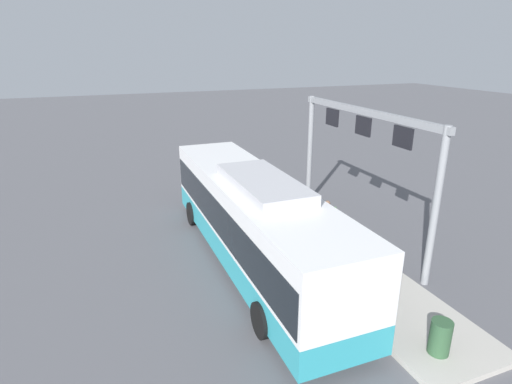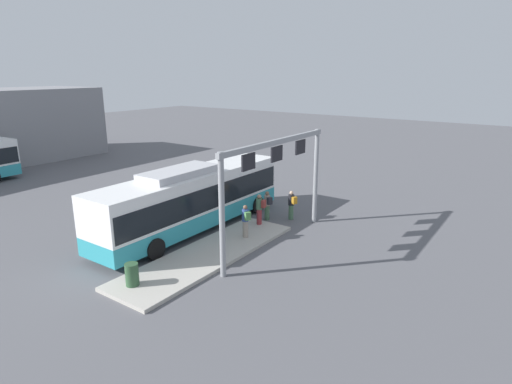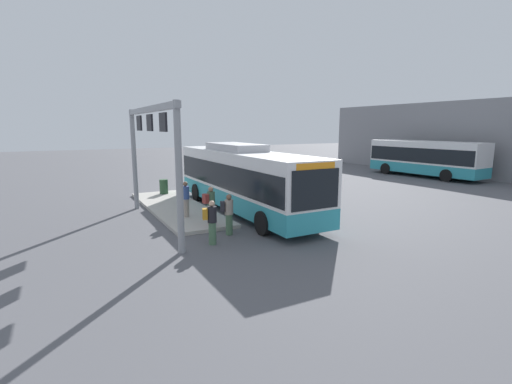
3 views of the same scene
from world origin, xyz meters
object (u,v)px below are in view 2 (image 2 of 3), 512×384
Objects in this scene: person_waiting_mid at (260,208)px; person_waiting_far at (246,220)px; bus_main at (192,197)px; person_waiting_near at (292,204)px; person_boarding at (267,205)px; trash_bin at (132,274)px.

person_waiting_mid is 2.01m from person_waiting_far.
bus_main reaches higher than person_waiting_near.
person_boarding is at bearing 55.78° from person_waiting_near.
person_waiting_mid is (-1.19, -0.30, 0.16)m from person_boarding.
person_boarding and person_waiting_near have the same top height.
person_boarding is at bearing 0.77° from trash_bin.
bus_main is 6.77m from trash_bin.
person_waiting_mid reaches higher than person_boarding.
bus_main is 7.20× the size of person_waiting_near.
person_waiting_far is (0.34, -3.20, -0.76)m from bus_main.
trash_bin is (-6.16, -2.54, -1.20)m from bus_main.
person_boarding is 1.00× the size of person_waiting_near.
person_waiting_mid reaches higher than trash_bin.
person_waiting_mid is at bearing 127.61° from person_boarding.
person_boarding is 1.00× the size of person_waiting_far.
person_waiting_mid is at bearing -1.14° from trash_bin.
person_waiting_far reaches higher than person_waiting_near.
person_waiting_mid is at bearing 86.35° from person_waiting_near.
trash_bin is (-10.51, 0.94, -0.28)m from person_waiting_near.
person_waiting_near is at bearing -5.12° from trash_bin.
trash_bin is (-6.50, 0.66, -0.44)m from person_waiting_far.
trash_bin is (-8.45, 0.17, -0.44)m from person_waiting_mid.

